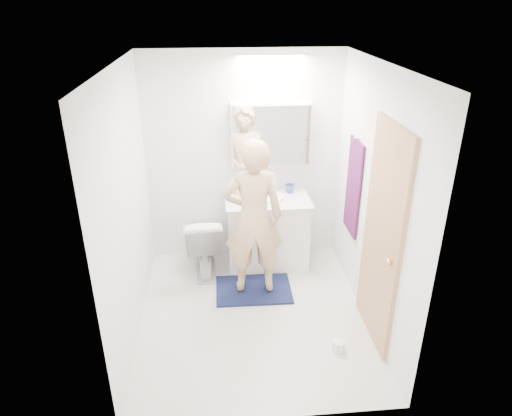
{
  "coord_description": "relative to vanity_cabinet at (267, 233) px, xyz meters",
  "views": [
    {
      "loc": [
        -0.31,
        -3.68,
        2.89
      ],
      "look_at": [
        0.05,
        0.25,
        1.05
      ],
      "focal_mm": 32.18,
      "sensor_mm": 36.0,
      "label": 1
    }
  ],
  "objects": [
    {
      "name": "toilet",
      "position": [
        -0.74,
        -0.11,
        -0.03
      ],
      "size": [
        0.43,
        0.72,
        0.72
      ],
      "primitive_type": "imported",
      "rotation": [
        0.0,
        0.0,
        3.19
      ],
      "color": "white",
      "rests_on": "floor"
    },
    {
      "name": "faucet",
      "position": [
        0.0,
        0.22,
        0.51
      ],
      "size": [
        0.02,
        0.02,
        0.16
      ],
      "primitive_type": "cylinder",
      "color": "#BBBBC0",
      "rests_on": "countertop"
    },
    {
      "name": "toothbrush_cup",
      "position": [
        0.27,
        0.16,
        0.48
      ],
      "size": [
        0.13,
        0.13,
        0.1
      ],
      "primitive_type": "imported",
      "rotation": [
        0.0,
        0.0,
        -0.22
      ],
      "color": "#394BAD",
      "rests_on": "countertop"
    },
    {
      "name": "wall_right",
      "position": [
        0.85,
        -0.96,
        0.81
      ],
      "size": [
        0.0,
        2.5,
        2.5
      ],
      "primitive_type": "plane",
      "rotation": [
        1.57,
        0.0,
        -1.57
      ],
      "color": "white",
      "rests_on": "floor"
    },
    {
      "name": "vanity_cabinet",
      "position": [
        0.0,
        0.0,
        0.0
      ],
      "size": [
        0.9,
        0.55,
        0.78
      ],
      "primitive_type": "cube",
      "color": "white",
      "rests_on": "floor"
    },
    {
      "name": "bath_rug",
      "position": [
        -0.21,
        -0.57,
        -0.38
      ],
      "size": [
        0.81,
        0.56,
        0.02
      ],
      "primitive_type": "cube",
      "rotation": [
        0.0,
        0.0,
        -0.01
      ],
      "color": "#151742",
      "rests_on": "floor"
    },
    {
      "name": "wall_back",
      "position": [
        -0.25,
        0.29,
        0.81
      ],
      "size": [
        2.5,
        0.0,
        2.5
      ],
      "primitive_type": "plane",
      "rotation": [
        1.57,
        0.0,
        0.0
      ],
      "color": "white",
      "rests_on": "floor"
    },
    {
      "name": "medicine_cabinet",
      "position": [
        0.05,
        0.21,
        1.11
      ],
      "size": [
        0.88,
        0.14,
        0.7
      ],
      "primitive_type": "cube",
      "color": "white",
      "rests_on": "wall_back"
    },
    {
      "name": "mirror_panel",
      "position": [
        0.05,
        0.13,
        1.11
      ],
      "size": [
        0.84,
        0.01,
        0.66
      ],
      "primitive_type": "cube",
      "color": "silver",
      "rests_on": "medicine_cabinet"
    },
    {
      "name": "sink_basin",
      "position": [
        0.0,
        0.03,
        0.45
      ],
      "size": [
        0.36,
        0.36,
        0.03
      ],
      "primitive_type": "cylinder",
      "color": "white",
      "rests_on": "countertop"
    },
    {
      "name": "door",
      "position": [
        0.83,
        -1.31,
        0.61
      ],
      "size": [
        0.04,
        0.8,
        2.0
      ],
      "primitive_type": "cube",
      "color": "tan",
      "rests_on": "wall_right"
    },
    {
      "name": "ceiling",
      "position": [
        -0.25,
        -0.96,
        2.01
      ],
      "size": [
        2.5,
        2.5,
        0.0
      ],
      "primitive_type": "plane",
      "rotation": [
        3.14,
        0.0,
        0.0
      ],
      "color": "white",
      "rests_on": "floor"
    },
    {
      "name": "door_knob",
      "position": [
        0.79,
        -1.61,
        0.56
      ],
      "size": [
        0.06,
        0.06,
        0.06
      ],
      "primitive_type": "sphere",
      "color": "gold",
      "rests_on": "door"
    },
    {
      "name": "floor",
      "position": [
        -0.25,
        -0.96,
        -0.39
      ],
      "size": [
        2.5,
        2.5,
        0.0
      ],
      "primitive_type": "plane",
      "color": "silver",
      "rests_on": "ground"
    },
    {
      "name": "countertop",
      "position": [
        0.0,
        -0.0,
        0.41
      ],
      "size": [
        0.95,
        0.58,
        0.04
      ],
      "primitive_type": "cube",
      "color": "white",
      "rests_on": "vanity_cabinet"
    },
    {
      "name": "person",
      "position": [
        -0.21,
        -0.57,
        0.48
      ],
      "size": [
        0.6,
        0.4,
        1.64
      ],
      "primitive_type": "imported",
      "rotation": [
        0.0,
        0.0,
        3.13
      ],
      "color": "tan",
      "rests_on": "bath_rug"
    },
    {
      "name": "wall_left",
      "position": [
        -1.35,
        -0.96,
        0.81
      ],
      "size": [
        0.0,
        2.5,
        2.5
      ],
      "primitive_type": "plane",
      "rotation": [
        1.57,
        0.0,
        1.57
      ],
      "color": "white",
      "rests_on": "floor"
    },
    {
      "name": "towel_hook",
      "position": [
        0.82,
        -0.41,
        1.23
      ],
      "size": [
        0.07,
        0.02,
        0.02
      ],
      "primitive_type": "cylinder",
      "rotation": [
        0.0,
        1.57,
        0.0
      ],
      "color": "silver",
      "rests_on": "wall_right"
    },
    {
      "name": "soap_bottle_b",
      "position": [
        -0.16,
        0.18,
        0.51
      ],
      "size": [
        0.09,
        0.09,
        0.15
      ],
      "primitive_type": "imported",
      "rotation": [
        0.0,
        0.0,
        -0.37
      ],
      "color": "#5283B0",
      "rests_on": "countertop"
    },
    {
      "name": "toilet_paper_roll",
      "position": [
        0.47,
        -1.54,
        -0.34
      ],
      "size": [
        0.11,
        0.11,
        0.1
      ],
      "primitive_type": "cylinder",
      "color": "white",
      "rests_on": "floor"
    },
    {
      "name": "towel",
      "position": [
        0.83,
        -0.41,
        0.71
      ],
      "size": [
        0.02,
        0.42,
        1.0
      ],
      "primitive_type": "cube",
      "color": "#171238",
      "rests_on": "wall_right"
    },
    {
      "name": "soap_bottle_a",
      "position": [
        -0.31,
        0.15,
        0.55
      ],
      "size": [
        0.1,
        0.1,
        0.24
      ],
      "primitive_type": "imported",
      "rotation": [
        0.0,
        0.0,
        -0.06
      ],
      "color": "beige",
      "rests_on": "countertop"
    },
    {
      "name": "wall_front",
      "position": [
        -0.25,
        -2.21,
        0.81
      ],
      "size": [
        2.5,
        0.0,
        2.5
      ],
      "primitive_type": "plane",
      "rotation": [
        -1.57,
        0.0,
        0.0
      ],
      "color": "white",
      "rests_on": "floor"
    }
  ]
}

